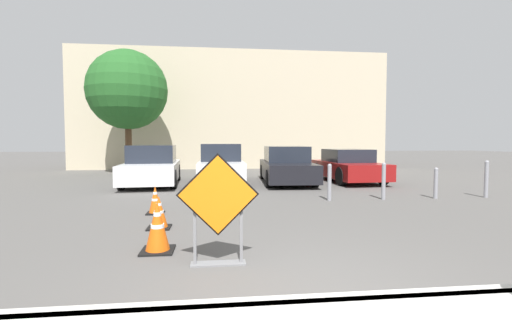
{
  "coord_description": "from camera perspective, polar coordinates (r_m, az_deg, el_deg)",
  "views": [
    {
      "loc": [
        -0.97,
        -3.13,
        1.64
      ],
      "look_at": [
        0.37,
        8.98,
        1.0
      ],
      "focal_mm": 24.0,
      "sensor_mm": 36.0,
      "label": 1
    }
  ],
  "objects": [
    {
      "name": "traffic_cone_nearest",
      "position": [
        5.41,
        -16.11,
        -10.63
      ],
      "size": [
        0.48,
        0.48,
        0.77
      ],
      "color": "black",
      "rests_on": "ground_plane"
    },
    {
      "name": "bollard_nearest",
      "position": [
        9.78,
        12.15,
        -3.49
      ],
      "size": [
        0.12,
        0.12,
        1.03
      ],
      "color": "gray",
      "rests_on": "ground_plane"
    },
    {
      "name": "parked_car_nearest",
      "position": [
        13.74,
        -16.89,
        -1.07
      ],
      "size": [
        2.15,
        4.42,
        1.52
      ],
      "rotation": [
        0.0,
        0.0,
        3.2
      ],
      "color": "white",
      "rests_on": "ground_plane"
    },
    {
      "name": "bollard_third",
      "position": [
        11.21,
        27.78,
        -3.28
      ],
      "size": [
        0.12,
        0.12,
        0.91
      ],
      "color": "gray",
      "rests_on": "ground_plane"
    },
    {
      "name": "traffic_cone_third",
      "position": [
        8.19,
        -16.45,
        -6.43
      ],
      "size": [
        0.38,
        0.38,
        0.64
      ],
      "color": "black",
      "rests_on": "ground_plane"
    },
    {
      "name": "road_closed_sign",
      "position": [
        4.57,
        -6.35,
        -7.35
      ],
      "size": [
        1.09,
        0.2,
        1.5
      ],
      "color": "black",
      "rests_on": "ground_plane"
    },
    {
      "name": "street_tree_behind_lot",
      "position": [
        18.75,
        -20.62,
        10.85
      ],
      "size": [
        3.98,
        3.98,
        6.26
      ],
      "color": "#513823",
      "rests_on": "ground_plane"
    },
    {
      "name": "parked_car_second",
      "position": [
        13.86,
        -5.87,
        -0.85
      ],
      "size": [
        1.79,
        4.27,
        1.57
      ],
      "rotation": [
        0.0,
        0.0,
        3.14
      ],
      "color": "silver",
      "rests_on": "ground_plane"
    },
    {
      "name": "building_facade_backdrop",
      "position": [
        23.44,
        -4.07,
        7.88
      ],
      "size": [
        19.42,
        5.0,
        7.27
      ],
      "color": "beige",
      "rests_on": "ground_plane"
    },
    {
      "name": "ground_plane",
      "position": [
        13.27,
        -2.09,
        -4.09
      ],
      "size": [
        96.0,
        96.0,
        0.0
      ],
      "primitive_type": "plane",
      "color": "#565451"
    },
    {
      "name": "curb_lip",
      "position": [
        3.63,
        10.7,
        -22.64
      ],
      "size": [
        28.22,
        0.2,
        0.14
      ],
      "color": "beige",
      "rests_on": "ground_plane"
    },
    {
      "name": "parked_car_fourth",
      "position": [
        14.7,
        15.1,
        -1.02
      ],
      "size": [
        2.03,
        4.17,
        1.34
      ],
      "rotation": [
        0.0,
        0.0,
        3.18
      ],
      "color": "maroon",
      "rests_on": "ground_plane"
    },
    {
      "name": "traffic_cone_second",
      "position": [
        6.82,
        -15.86,
        -8.41
      ],
      "size": [
        0.43,
        0.43,
        0.62
      ],
      "color": "black",
      "rests_on": "ground_plane"
    },
    {
      "name": "bollard_fourth",
      "position": [
        12.16,
        34.01,
        -2.51
      ],
      "size": [
        0.12,
        0.12,
        1.1
      ],
      "color": "gray",
      "rests_on": "ground_plane"
    },
    {
      "name": "bollard_second",
      "position": [
        10.39,
        20.5,
        -3.15
      ],
      "size": [
        0.12,
        0.12,
        1.06
      ],
      "color": "gray",
      "rests_on": "ground_plane"
    },
    {
      "name": "parked_car_third",
      "position": [
        13.84,
        5.09,
        -1.01
      ],
      "size": [
        2.07,
        4.63,
        1.47
      ],
      "rotation": [
        0.0,
        0.0,
        3.09
      ],
      "color": "black",
      "rests_on": "ground_plane"
    }
  ]
}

